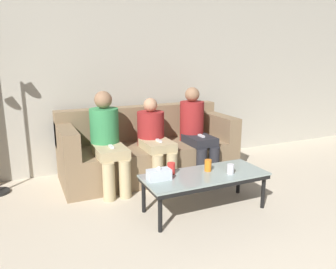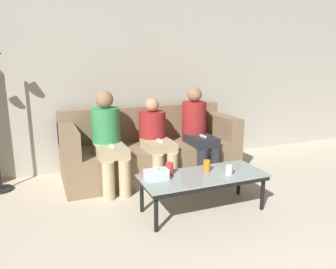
{
  "view_description": "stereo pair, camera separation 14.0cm",
  "coord_description": "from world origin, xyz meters",
  "px_view_note": "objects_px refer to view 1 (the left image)",
  "views": [
    {
      "loc": [
        -1.45,
        -0.37,
        1.52
      ],
      "look_at": [
        0.0,
        2.82,
        0.67
      ],
      "focal_mm": 35.0,
      "sensor_mm": 36.0,
      "label": 1
    },
    {
      "loc": [
        -1.32,
        -0.43,
        1.52
      ],
      "look_at": [
        0.0,
        2.82,
        0.67
      ],
      "focal_mm": 35.0,
      "sensor_mm": 36.0,
      "label": 2
    }
  ],
  "objects_px": {
    "seated_person_left_end": "(107,138)",
    "cup_near_right": "(171,168)",
    "seated_person_mid_left": "(154,137)",
    "couch": "(148,150)",
    "cup_far_center": "(208,165)",
    "coffee_table": "(205,178)",
    "cup_near_left": "(230,169)",
    "tissue_box": "(159,174)",
    "seated_person_mid_right": "(196,129)"
  },
  "relations": [
    {
      "from": "cup_near_left",
      "to": "seated_person_mid_left",
      "type": "bearing_deg",
      "value": 109.23
    },
    {
      "from": "couch",
      "to": "cup_near_right",
      "type": "bearing_deg",
      "value": -98.62
    },
    {
      "from": "cup_near_right",
      "to": "cup_far_center",
      "type": "xyz_separation_m",
      "value": [
        0.38,
        -0.07,
        0.0
      ]
    },
    {
      "from": "cup_far_center",
      "to": "seated_person_mid_left",
      "type": "distance_m",
      "value": 0.94
    },
    {
      "from": "tissue_box",
      "to": "seated_person_mid_left",
      "type": "height_order",
      "value": "seated_person_mid_left"
    },
    {
      "from": "couch",
      "to": "seated_person_left_end",
      "type": "height_order",
      "value": "seated_person_left_end"
    },
    {
      "from": "couch",
      "to": "seated_person_mid_right",
      "type": "bearing_deg",
      "value": -20.43
    },
    {
      "from": "couch",
      "to": "cup_far_center",
      "type": "relative_size",
      "value": 18.7
    },
    {
      "from": "couch",
      "to": "tissue_box",
      "type": "distance_m",
      "value": 1.2
    },
    {
      "from": "couch",
      "to": "cup_near_left",
      "type": "bearing_deg",
      "value": -73.93
    },
    {
      "from": "tissue_box",
      "to": "seated_person_left_end",
      "type": "relative_size",
      "value": 0.2
    },
    {
      "from": "coffee_table",
      "to": "seated_person_mid_left",
      "type": "xyz_separation_m",
      "value": [
        -0.14,
        0.97,
        0.21
      ]
    },
    {
      "from": "couch",
      "to": "cup_near_right",
      "type": "xyz_separation_m",
      "value": [
        -0.16,
        -1.06,
        0.12
      ]
    },
    {
      "from": "cup_far_center",
      "to": "coffee_table",
      "type": "bearing_deg",
      "value": -138.46
    },
    {
      "from": "cup_near_right",
      "to": "seated_person_mid_left",
      "type": "relative_size",
      "value": 0.11
    },
    {
      "from": "coffee_table",
      "to": "seated_person_mid_left",
      "type": "bearing_deg",
      "value": 98.12
    },
    {
      "from": "seated_person_mid_left",
      "to": "tissue_box",
      "type": "bearing_deg",
      "value": -109.64
    },
    {
      "from": "coffee_table",
      "to": "seated_person_mid_left",
      "type": "relative_size",
      "value": 1.22
    },
    {
      "from": "couch",
      "to": "cup_far_center",
      "type": "xyz_separation_m",
      "value": [
        0.22,
        -1.13,
        0.12
      ]
    },
    {
      "from": "couch",
      "to": "seated_person_mid_left",
      "type": "relative_size",
      "value": 2.17
    },
    {
      "from": "seated_person_left_end",
      "to": "cup_near_right",
      "type": "bearing_deg",
      "value": -63.36
    },
    {
      "from": "coffee_table",
      "to": "cup_near_right",
      "type": "relative_size",
      "value": 10.78
    },
    {
      "from": "seated_person_left_end",
      "to": "seated_person_mid_left",
      "type": "height_order",
      "value": "seated_person_left_end"
    },
    {
      "from": "couch",
      "to": "coffee_table",
      "type": "height_order",
      "value": "couch"
    },
    {
      "from": "cup_near_left",
      "to": "seated_person_mid_right",
      "type": "bearing_deg",
      "value": 79.15
    },
    {
      "from": "cup_near_left",
      "to": "seated_person_left_end",
      "type": "height_order",
      "value": "seated_person_left_end"
    },
    {
      "from": "coffee_table",
      "to": "tissue_box",
      "type": "xyz_separation_m",
      "value": [
        -0.47,
        0.05,
        0.09
      ]
    },
    {
      "from": "tissue_box",
      "to": "seated_person_mid_right",
      "type": "distance_m",
      "value": 1.31
    },
    {
      "from": "seated_person_left_end",
      "to": "seated_person_mid_right",
      "type": "distance_m",
      "value": 1.16
    },
    {
      "from": "seated_person_mid_left",
      "to": "seated_person_mid_right",
      "type": "xyz_separation_m",
      "value": [
        0.58,
        0.01,
        0.05
      ]
    },
    {
      "from": "seated_person_mid_left",
      "to": "seated_person_mid_right",
      "type": "height_order",
      "value": "seated_person_mid_right"
    },
    {
      "from": "couch",
      "to": "cup_far_center",
      "type": "bearing_deg",
      "value": -79.25
    },
    {
      "from": "tissue_box",
      "to": "cup_far_center",
      "type": "bearing_deg",
      "value": 1.72
    },
    {
      "from": "cup_near_right",
      "to": "seated_person_mid_left",
      "type": "distance_m",
      "value": 0.86
    },
    {
      "from": "coffee_table",
      "to": "tissue_box",
      "type": "bearing_deg",
      "value": 173.8
    },
    {
      "from": "couch",
      "to": "seated_person_left_end",
      "type": "bearing_deg",
      "value": -159.18
    },
    {
      "from": "cup_near_left",
      "to": "cup_far_center",
      "type": "bearing_deg",
      "value": 134.14
    },
    {
      "from": "coffee_table",
      "to": "cup_near_left",
      "type": "bearing_deg",
      "value": -22.28
    },
    {
      "from": "tissue_box",
      "to": "seated_person_mid_left",
      "type": "xyz_separation_m",
      "value": [
        0.33,
        0.92,
        0.12
      ]
    },
    {
      "from": "cup_near_left",
      "to": "seated_person_left_end",
      "type": "bearing_deg",
      "value": 131.57
    },
    {
      "from": "coffee_table",
      "to": "cup_near_left",
      "type": "xyz_separation_m",
      "value": [
        0.23,
        -0.1,
        0.09
      ]
    },
    {
      "from": "cup_near_right",
      "to": "seated_person_mid_right",
      "type": "xyz_separation_m",
      "value": [
        0.74,
        0.84,
        0.16
      ]
    },
    {
      "from": "cup_near_left",
      "to": "tissue_box",
      "type": "bearing_deg",
      "value": 168.2
    },
    {
      "from": "cup_near_left",
      "to": "seated_person_mid_right",
      "type": "xyz_separation_m",
      "value": [
        0.21,
        1.08,
        0.16
      ]
    },
    {
      "from": "seated_person_mid_right",
      "to": "coffee_table",
      "type": "bearing_deg",
      "value": -114.16
    },
    {
      "from": "cup_far_center",
      "to": "seated_person_mid_right",
      "type": "height_order",
      "value": "seated_person_mid_right"
    },
    {
      "from": "coffee_table",
      "to": "seated_person_left_end",
      "type": "height_order",
      "value": "seated_person_left_end"
    },
    {
      "from": "couch",
      "to": "seated_person_mid_left",
      "type": "height_order",
      "value": "seated_person_mid_left"
    },
    {
      "from": "seated_person_left_end",
      "to": "seated_person_mid_right",
      "type": "xyz_separation_m",
      "value": [
        1.16,
        0.0,
        -0.01
      ]
    },
    {
      "from": "tissue_box",
      "to": "couch",
      "type": "bearing_deg",
      "value": 74.0
    }
  ]
}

